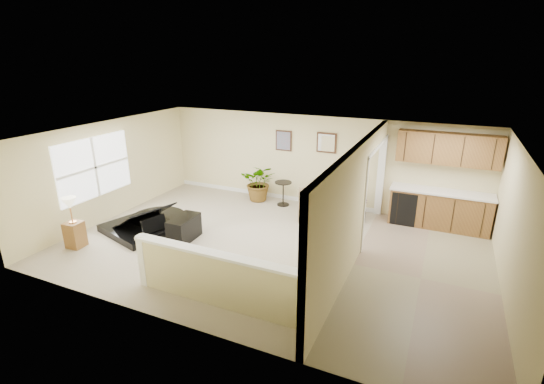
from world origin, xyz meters
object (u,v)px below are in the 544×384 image
at_px(piano, 141,205).
at_px(accent_table, 283,190).
at_px(piano_bench, 184,229).
at_px(palm_plant, 260,183).
at_px(loveseat, 328,205).
at_px(lamp_stand, 73,226).
at_px(small_plant, 359,211).

height_order(piano, accent_table, piano).
bearing_deg(accent_table, piano, -130.77).
xyz_separation_m(piano_bench, palm_plant, (0.43, 3.06, 0.26)).
distance_m(accent_table, palm_plant, 0.79).
xyz_separation_m(loveseat, lamp_stand, (-4.60, -3.95, 0.16)).
height_order(piano, palm_plant, piano).
relative_size(piano_bench, loveseat, 0.46).
xyz_separation_m(piano, lamp_stand, (-0.70, -1.36, -0.15)).
bearing_deg(lamp_stand, small_plant, 36.79).
height_order(loveseat, palm_plant, palm_plant).
distance_m(piano, small_plant, 5.42).
relative_size(loveseat, lamp_stand, 1.58).
bearing_deg(accent_table, palm_plant, 173.87).
bearing_deg(small_plant, piano, -150.28).
bearing_deg(lamp_stand, piano_bench, 32.56).
relative_size(loveseat, accent_table, 2.65).
height_order(piano_bench, loveseat, loveseat).
xyz_separation_m(piano_bench, lamp_stand, (-1.99, -1.27, 0.21)).
height_order(piano, piano_bench, piano).
xyz_separation_m(accent_table, small_plant, (2.21, -0.21, -0.18)).
height_order(accent_table, lamp_stand, lamp_stand).
bearing_deg(small_plant, loveseat, -173.57).
xyz_separation_m(piano, palm_plant, (1.72, 2.98, -0.09)).
bearing_deg(loveseat, accent_table, 147.20).
distance_m(accent_table, lamp_stand, 5.32).
relative_size(accent_table, small_plant, 1.13).
bearing_deg(small_plant, accent_table, 174.59).
bearing_deg(lamp_stand, loveseat, 40.66).
distance_m(loveseat, small_plant, 0.81).
bearing_deg(small_plant, piano_bench, -140.94).
xyz_separation_m(accent_table, lamp_stand, (-3.20, -4.25, 0.05)).
bearing_deg(piano, loveseat, 50.12).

